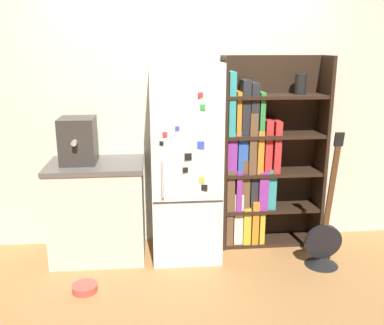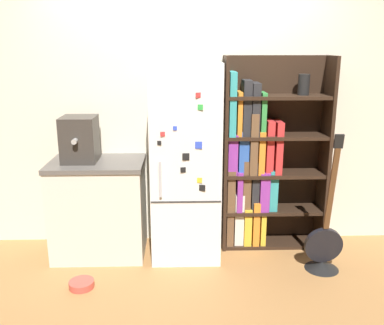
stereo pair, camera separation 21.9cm
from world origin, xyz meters
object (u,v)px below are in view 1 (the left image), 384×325
(bookshelf, at_px, (259,162))
(guitar, at_px, (323,247))
(refrigerator, at_px, (185,162))
(pet_bowl, at_px, (85,287))
(espresso_machine, at_px, (78,141))

(bookshelf, xyz_separation_m, guitar, (0.46, -0.52, -0.62))
(refrigerator, xyz_separation_m, pet_bowl, (-0.83, -0.59, -0.82))
(espresso_machine, height_order, pet_bowl, espresso_machine)
(refrigerator, xyz_separation_m, espresso_machine, (-0.91, 0.02, 0.21))
(bookshelf, bearing_deg, guitar, -48.83)
(guitar, height_order, pet_bowl, guitar)
(bookshelf, distance_m, pet_bowl, 1.86)
(guitar, bearing_deg, pet_bowl, -173.41)
(bookshelf, relative_size, guitar, 1.47)
(refrigerator, bearing_deg, espresso_machine, 178.60)
(guitar, xyz_separation_m, pet_bowl, (-1.98, -0.23, -0.14))
(refrigerator, height_order, espresso_machine, refrigerator)
(refrigerator, xyz_separation_m, guitar, (1.15, -0.36, -0.68))
(refrigerator, distance_m, bookshelf, 0.72)
(espresso_machine, distance_m, guitar, 2.27)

